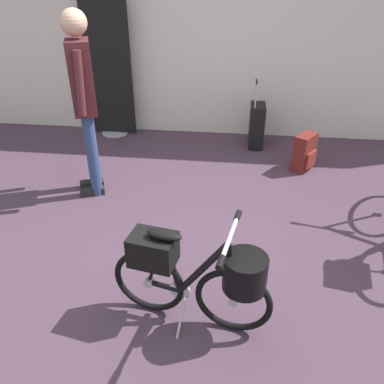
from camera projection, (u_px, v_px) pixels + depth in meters
The scene contains 7 objects.
ground_plane at pixel (184, 259), 3.05m from camera, with size 8.07×8.07×0.00m, color #473342.
back_wall at pixel (214, 12), 4.65m from camera, with size 8.07×0.10×3.06m, color silver.
floor_banner_stand at pixel (109, 76), 4.97m from camera, with size 0.60×0.36×1.76m.
folding_bike_foreground at pixel (197, 274), 2.33m from camera, with size 1.03×0.53×0.74m.
visitor_near_wall at pixel (84, 96), 3.50m from camera, with size 0.35×0.50×1.72m.
rolling_suitcase at pixel (257, 125), 4.85m from camera, with size 0.18×0.36×0.83m.
backpack_on_floor at pixel (305, 153), 4.31m from camera, with size 0.29×0.32×0.42m.
Camera 1 is at (0.34, -2.34, 2.01)m, focal length 35.94 mm.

